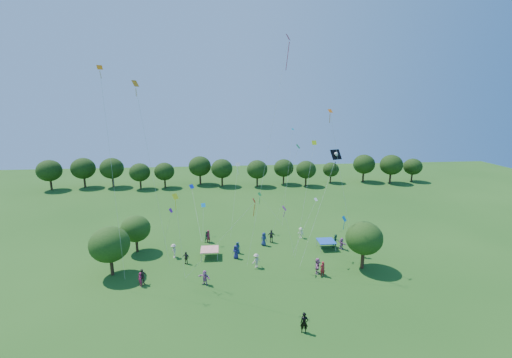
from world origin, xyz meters
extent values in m
cylinder|color=#422B19|center=(-16.21, 15.05, 0.92)|extent=(0.38, 0.38, 1.84)
ellipsoid|color=#234513|center=(-16.21, 15.05, 3.70)|extent=(4.38, 4.38, 3.94)
cylinder|color=#422B19|center=(-14.85, 20.96, 0.81)|extent=(0.33, 0.33, 1.61)
ellipsoid|color=#234513|center=(-14.85, 20.96, 3.21)|extent=(3.75, 3.75, 3.38)
cylinder|color=#422B19|center=(12.52, 13.83, 0.98)|extent=(0.40, 0.40, 1.96)
ellipsoid|color=#234513|center=(12.52, 13.83, 3.76)|extent=(4.23, 4.23, 3.81)
cylinder|color=#422B19|center=(-41.12, 55.27, 1.08)|extent=(0.44, 0.44, 2.15)
ellipsoid|color=#1B360F|center=(-41.12, 55.27, 4.35)|extent=(5.17, 5.17, 4.65)
cylinder|color=#422B19|center=(-34.66, 56.91, 1.09)|extent=(0.45, 0.45, 2.17)
ellipsoid|color=#1B360F|center=(-34.66, 56.91, 4.39)|extent=(5.22, 5.22, 4.70)
cylinder|color=#422B19|center=(-28.36, 56.56, 1.08)|extent=(0.44, 0.44, 2.15)
ellipsoid|color=#1B360F|center=(-28.36, 56.56, 4.35)|extent=(5.17, 5.17, 4.65)
cylinder|color=#422B19|center=(-21.78, 54.28, 0.93)|extent=(0.38, 0.38, 1.87)
ellipsoid|color=#1B360F|center=(-21.78, 54.28, 3.77)|extent=(4.48, 4.48, 4.03)
cylinder|color=#422B19|center=(-16.56, 54.89, 0.92)|extent=(0.38, 0.38, 1.84)
ellipsoid|color=#1B360F|center=(-16.56, 54.89, 3.72)|extent=(4.42, 4.42, 3.98)
cylinder|color=#422B19|center=(-8.83, 57.29, 1.07)|extent=(0.44, 0.44, 2.14)
ellipsoid|color=#1B360F|center=(-8.83, 57.29, 4.33)|extent=(5.14, 5.14, 4.63)
cylinder|color=#422B19|center=(-3.73, 55.12, 1.01)|extent=(0.42, 0.42, 2.03)
ellipsoid|color=#1B360F|center=(-3.73, 55.12, 4.09)|extent=(4.86, 4.86, 4.37)
cylinder|color=#422B19|center=(4.25, 54.00, 0.98)|extent=(0.40, 0.40, 1.96)
ellipsoid|color=#1B360F|center=(4.25, 54.00, 3.96)|extent=(4.71, 4.71, 4.24)
cylinder|color=#422B19|center=(10.62, 55.53, 0.96)|extent=(0.39, 0.39, 1.91)
ellipsoid|color=#1B360F|center=(10.62, 55.53, 3.87)|extent=(4.59, 4.59, 4.13)
cylinder|color=#422B19|center=(15.42, 53.36, 0.94)|extent=(0.39, 0.39, 1.89)
ellipsoid|color=#1B360F|center=(15.42, 53.36, 3.82)|extent=(4.54, 4.54, 4.08)
cylinder|color=#422B19|center=(22.08, 55.90, 0.79)|extent=(0.33, 0.33, 1.58)
ellipsoid|color=#1B360F|center=(22.08, 55.90, 3.20)|extent=(3.80, 3.80, 3.42)
cylinder|color=#422B19|center=(30.27, 56.13, 1.07)|extent=(0.44, 0.44, 2.13)
ellipsoid|color=#1B360F|center=(30.27, 56.13, 4.31)|extent=(5.12, 5.12, 4.61)
cylinder|color=#422B19|center=(36.10, 54.14, 1.09)|extent=(0.45, 0.45, 2.18)
ellipsoid|color=#1B360F|center=(36.10, 54.14, 4.41)|extent=(5.24, 5.24, 4.72)
cylinder|color=#422B19|center=(42.14, 55.19, 0.91)|extent=(0.37, 0.37, 1.81)
ellipsoid|color=#1B360F|center=(42.14, 55.19, 3.66)|extent=(4.35, 4.35, 3.91)
cube|color=red|center=(-5.40, 18.47, 1.05)|extent=(2.20, 2.20, 0.08)
cylinder|color=#999999|center=(-6.40, 17.47, 0.55)|extent=(0.05, 0.05, 1.10)
cylinder|color=#999999|center=(-4.40, 17.47, 0.55)|extent=(0.05, 0.05, 1.10)
cylinder|color=#999999|center=(-6.40, 19.47, 0.55)|extent=(0.05, 0.05, 1.10)
cylinder|color=#999999|center=(-4.40, 19.47, 0.55)|extent=(0.05, 0.05, 1.10)
cube|color=#1A45A9|center=(9.92, 19.55, 1.05)|extent=(2.20, 2.20, 0.08)
cylinder|color=#999999|center=(8.92, 18.55, 0.55)|extent=(0.05, 0.05, 1.10)
cylinder|color=#999999|center=(10.92, 18.55, 0.55)|extent=(0.05, 0.05, 1.10)
cylinder|color=#999999|center=(8.92, 20.55, 0.55)|extent=(0.05, 0.05, 1.10)
cylinder|color=#999999|center=(10.92, 20.55, 0.55)|extent=(0.05, 0.05, 1.10)
imported|color=black|center=(3.03, 3.24, 0.92)|extent=(0.76, 0.57, 1.84)
imported|color=navy|center=(1.80, 21.32, 0.93)|extent=(1.02, 0.97, 1.85)
imported|color=maroon|center=(-5.75, 23.17, 0.89)|extent=(0.78, 0.77, 1.78)
imported|color=#2B6633|center=(-5.90, 23.13, 0.82)|extent=(0.91, 0.71, 1.63)
imported|color=beige|center=(-9.87, 18.80, 0.90)|extent=(0.89, 1.28, 1.79)
imported|color=#3C3830|center=(2.97, 22.21, 0.93)|extent=(1.17, 0.71, 1.85)
imported|color=#A962A4|center=(11.89, 19.13, 0.79)|extent=(1.02, 1.57, 1.58)
imported|color=navy|center=(-2.16, 17.82, 0.86)|extent=(0.96, 0.82, 1.71)
imported|color=maroon|center=(7.33, 12.47, 0.87)|extent=(0.74, 0.59, 1.75)
imported|color=#265A3C|center=(11.31, 19.80, 0.91)|extent=(0.99, 0.70, 1.81)
imported|color=#BDAB97|center=(0.14, 15.19, 0.86)|extent=(1.22, 1.06, 1.73)
imported|color=#403533|center=(-12.36, 12.58, 0.89)|extent=(1.12, 1.02, 1.79)
imported|color=#A8628B|center=(6.92, 13.12, 0.93)|extent=(1.26, 1.83, 1.85)
imported|color=navy|center=(-1.86, 19.27, 0.77)|extent=(0.85, 0.64, 1.53)
imported|color=#981B44|center=(-12.48, 12.22, 0.78)|extent=(0.66, 0.69, 1.56)
imported|color=#24542E|center=(13.84, 16.55, 0.82)|extent=(0.70, 0.91, 1.64)
imported|color=beige|center=(7.37, 23.40, 0.78)|extent=(0.97, 1.10, 1.57)
imported|color=#36332B|center=(-8.18, 16.96, 0.78)|extent=(1.01, 0.77, 1.56)
imported|color=#AB6396|center=(-5.71, 11.95, 0.80)|extent=(1.56, 1.26, 1.61)
cube|color=black|center=(9.64, 16.71, 13.09)|extent=(1.44, 1.08, 1.10)
cube|color=black|center=(9.64, 16.76, 11.69)|extent=(0.17, 0.27, 1.18)
sphere|color=white|center=(9.64, 16.65, 13.19)|extent=(0.40, 0.40, 0.40)
cylinder|color=white|center=(9.64, 16.65, 12.91)|extent=(0.28, 0.56, 0.35)
cylinder|color=white|center=(9.64, 16.65, 12.91)|extent=(0.28, 0.56, 0.35)
cylinder|color=beige|center=(7.16, 14.52, 6.93)|extent=(4.98, 4.40, 11.26)
cube|color=red|center=(3.84, 17.45, 25.94)|extent=(0.66, 0.84, 0.65)
cube|color=red|center=(3.84, 17.50, 23.98)|extent=(0.29, 0.62, 2.94)
cylinder|color=beige|center=(1.38, 15.36, 13.47)|extent=(4.95, 4.20, 24.34)
cube|color=#F82D0E|center=(-0.76, 8.12, 10.34)|extent=(0.33, 0.52, 0.43)
cube|color=#F82D0E|center=(-0.76, 8.17, 9.41)|extent=(0.21, 0.26, 1.23)
cylinder|color=beige|center=(-4.20, 9.62, 5.72)|extent=(6.90, 3.02, 8.85)
cube|color=orange|center=(-12.41, 16.33, 20.97)|extent=(0.68, 0.85, 0.66)
cube|color=orange|center=(-12.41, 16.38, 20.07)|extent=(0.12, 0.20, 0.84)
cylinder|color=beige|center=(-11.07, 15.40, 10.98)|extent=(2.70, 1.89, 19.35)
cube|color=#BCDE13|center=(7.06, 16.94, 14.48)|extent=(0.58, 0.34, 0.49)
cylinder|color=beige|center=(5.85, 15.79, 7.77)|extent=(2.43, 2.32, 12.95)
cube|color=#17812B|center=(1.78, 26.47, 5.80)|extent=(0.64, 0.66, 0.43)
cube|color=#17812B|center=(1.78, 26.52, 4.81)|extent=(0.09, 0.29, 1.25)
cylinder|color=beige|center=(3.45, 25.90, 3.43)|extent=(3.35, 1.17, 4.28)
cube|color=#1694E2|center=(-6.27, 23.13, 5.41)|extent=(0.61, 0.43, 0.47)
cylinder|color=beige|center=(-6.30, 21.73, 3.24)|extent=(0.09, 2.82, 3.88)
cube|color=#8F1774|center=(3.28, 14.76, 7.37)|extent=(0.56, 0.72, 0.50)
cube|color=#8F1774|center=(3.28, 14.81, 6.61)|extent=(0.13, 0.17, 0.71)
cylinder|color=beige|center=(3.98, 14.68, 4.20)|extent=(1.40, 0.18, 5.81)
cube|color=silver|center=(-1.43, 25.55, 10.48)|extent=(0.57, 0.34, 0.47)
cube|color=silver|center=(-1.43, 25.60, 9.54)|extent=(0.21, 0.24, 1.18)
cylinder|color=beige|center=(-2.05, 23.59, 5.78)|extent=(1.26, 3.93, 8.96)
cube|color=#0C6DB4|center=(10.80, 15.85, 5.44)|extent=(0.73, 0.77, 0.58)
cube|color=#0C6DB4|center=(10.80, 15.90, 4.52)|extent=(0.08, 0.23, 0.97)
cylinder|color=beige|center=(11.41, 15.73, 3.23)|extent=(1.24, 0.26, 3.86)
cube|color=orange|center=(8.63, 16.46, 18.09)|extent=(0.60, 0.53, 0.39)
cube|color=orange|center=(8.63, 16.51, 17.25)|extent=(0.13, 0.24, 1.03)
cylinder|color=beige|center=(10.36, 16.03, 9.59)|extent=(3.48, 0.88, 16.59)
cube|color=orange|center=(-15.43, 15.11, 22.43)|extent=(0.60, 0.53, 0.45)
cube|color=orange|center=(-15.43, 15.16, 21.74)|extent=(0.10, 0.18, 0.72)
cylinder|color=beige|center=(-14.63, 13.34, 11.76)|extent=(1.62, 3.55, 20.92)
cube|color=#FFF316|center=(-8.46, 12.82, 9.62)|extent=(0.65, 0.70, 0.53)
cube|color=#FFF316|center=(-8.46, 12.87, 8.64)|extent=(0.09, 0.27, 1.17)
cylinder|color=beige|center=(-8.08, 12.08, 5.33)|extent=(0.77, 1.49, 8.07)
cube|color=#17812C|center=(5.74, 19.43, 13.73)|extent=(0.65, 0.75, 0.49)
cylinder|color=beige|center=(4.53, 21.36, 7.39)|extent=(2.44, 3.88, 12.18)
cube|color=#1332C7|center=(-8.10, 27.28, 7.02)|extent=(0.75, 0.74, 0.54)
cylinder|color=beige|center=(-7.29, 23.86, 4.02)|extent=(1.63, 6.85, 5.46)
cube|color=#711687|center=(-9.85, 18.34, 6.33)|extent=(0.45, 0.61, 0.48)
cylinder|color=beige|center=(-10.54, 19.21, 3.70)|extent=(1.40, 1.76, 4.81)
cube|color=silver|center=(7.31, 16.15, 7.86)|extent=(0.51, 0.48, 0.31)
cylinder|color=beige|center=(5.83, 15.56, 4.50)|extent=(2.99, 1.19, 6.40)
cube|color=#0BA3B2|center=(7.23, 29.97, 14.98)|extent=(0.46, 0.45, 0.28)
cylinder|color=beige|center=(6.10, 27.54, 8.06)|extent=(2.28, 4.89, 13.53)
camera|label=1|loc=(-3.54, -21.62, 19.26)|focal=24.00mm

